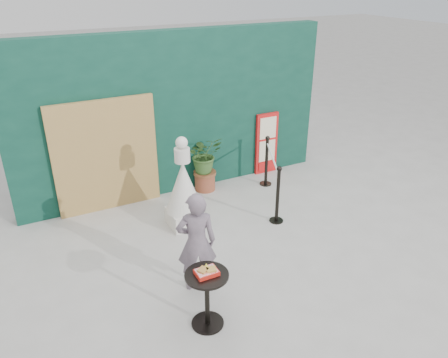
{
  "coord_description": "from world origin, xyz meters",
  "views": [
    {
      "loc": [
        -2.78,
        -4.19,
        3.92
      ],
      "look_at": [
        0.0,
        1.2,
        1.0
      ],
      "focal_mm": 35.0,
      "sensor_mm": 36.0,
      "label": 1
    }
  ],
  "objects": [
    {
      "name": "ground",
      "position": [
        0.0,
        0.0,
        0.0
      ],
      "size": [
        60.0,
        60.0,
        0.0
      ],
      "primitive_type": "plane",
      "color": "#ADAAA5",
      "rests_on": "ground"
    },
    {
      "name": "back_wall",
      "position": [
        0.0,
        3.15,
        1.5
      ],
      "size": [
        6.0,
        0.3,
        3.0
      ],
      "primitive_type": "cube",
      "color": "#0B3228",
      "rests_on": "ground"
    },
    {
      "name": "bamboo_fence",
      "position": [
        -1.4,
        2.94,
        1.0
      ],
      "size": [
        1.8,
        0.08,
        2.0
      ],
      "primitive_type": "cube",
      "color": "tan",
      "rests_on": "ground"
    },
    {
      "name": "woman",
      "position": [
        -0.92,
        0.2,
        0.72
      ],
      "size": [
        0.6,
        0.49,
        1.43
      ],
      "primitive_type": "imported",
      "rotation": [
        0.0,
        0.0,
        2.83
      ],
      "color": "slate",
      "rests_on": "ground"
    },
    {
      "name": "menu_board",
      "position": [
        1.9,
        2.95,
        0.65
      ],
      "size": [
        0.5,
        0.07,
        1.3
      ],
      "color": "red",
      "rests_on": "ground"
    },
    {
      "name": "statue",
      "position": [
        -0.45,
        1.77,
        0.65
      ],
      "size": [
        0.62,
        0.62,
        1.58
      ],
      "color": "silver",
      "rests_on": "ground"
    },
    {
      "name": "cafe_table",
      "position": [
        -1.1,
        -0.5,
        0.5
      ],
      "size": [
        0.52,
        0.52,
        0.75
      ],
      "color": "black",
      "rests_on": "ground"
    },
    {
      "name": "food_basket",
      "position": [
        -1.1,
        -0.5,
        0.79
      ],
      "size": [
        0.26,
        0.19,
        0.11
      ],
      "color": "red",
      "rests_on": "cafe_table"
    },
    {
      "name": "planter",
      "position": [
        0.41,
        2.8,
        0.64
      ],
      "size": [
        0.65,
        0.57,
        1.11
      ],
      "color": "brown",
      "rests_on": "ground"
    },
    {
      "name": "stanchion_barrier",
      "position": [
        1.29,
        1.8,
        0.49
      ],
      "size": [
        0.84,
        1.54,
        1.03
      ],
      "color": "black",
      "rests_on": "ground"
    }
  ]
}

